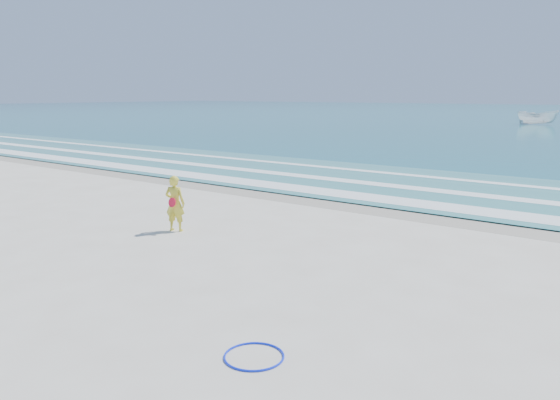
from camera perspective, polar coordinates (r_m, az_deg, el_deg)
The scene contains 9 objects.
ground at distance 12.62m, azimuth -12.90°, elevation -7.00°, with size 400.00×400.00×0.00m, color silver.
wet_sand at distance 19.45m, azimuth 7.73°, elevation -0.46°, with size 400.00×2.40×0.00m, color #B2A893.
shallow at distance 23.86m, azimuth 13.63°, elevation 1.57°, with size 400.00×10.00×0.01m, color #59B7AD.
foam_near at distance 20.56m, azimuth 9.51°, elevation 0.26°, with size 400.00×1.40×0.01m, color white.
foam_mid at distance 23.14m, azimuth 12.84°, elevation 1.34°, with size 400.00×0.90×0.01m, color white.
foam_far at distance 26.15m, azimuth 15.82°, elevation 2.29°, with size 400.00×0.60×0.01m, color white.
hoop at distance 8.44m, azimuth -2.73°, elevation -15.99°, with size 0.91×0.91×0.03m, color #0E28FF.
boat at distance 75.26m, azimuth 25.32°, elevation 7.81°, with size 1.75×4.65×1.80m, color white.
woman at distance 15.71m, azimuth -10.92°, elevation -0.35°, with size 0.68×0.57×1.60m.
Camera 1 is at (9.26, -7.66, 3.86)m, focal length 35.00 mm.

